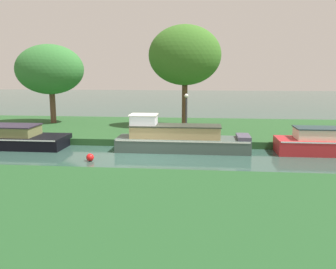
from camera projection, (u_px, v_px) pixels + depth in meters
ground_plane at (142, 155)px, 18.85m from camera, size 120.00×120.00×0.00m
riverbank_far at (158, 129)px, 25.67m from camera, size 72.00×10.00×0.40m
riverbank_near at (87, 223)px, 10.01m from camera, size 72.00×10.00×0.40m
black_barge at (8, 138)px, 20.73m from camera, size 6.60×2.37×1.29m
slate_narrowboat at (179, 139)px, 19.72m from camera, size 7.29×1.85×2.02m
red_cruiser at (325, 143)px, 18.97m from camera, size 5.11×1.86×1.43m
willow_tree_left at (49, 70)px, 26.65m from camera, size 5.24×3.33×5.91m
willow_tree_centre at (185, 56)px, 24.50m from camera, size 5.00×3.34×7.07m
lamp_post at (186, 109)px, 21.83m from camera, size 0.24×0.24×2.59m
mooring_post_near at (14, 131)px, 22.09m from camera, size 0.18×0.18×0.62m
channel_buoy at (90, 157)px, 17.54m from camera, size 0.38×0.38×0.38m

